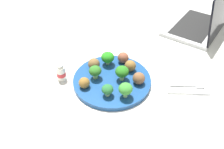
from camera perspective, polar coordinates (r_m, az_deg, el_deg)
The scene contains 17 objects.
ground_plane at distance 0.88m, azimuth 0.00°, elevation -1.77°, with size 4.00×4.00×0.00m, color beige.
plate at distance 0.87m, azimuth 0.00°, elevation -1.38°, with size 0.28×0.28×0.02m, color navy.
broccoli_floret_near_rim at distance 0.79m, azimuth -1.07°, elevation -3.57°, with size 0.04×0.04×0.04m.
broccoli_floret_far_rim at distance 0.85m, azimuth -4.01°, elevation 0.67°, with size 0.04×0.04×0.05m.
broccoli_floret_front_right at distance 0.84m, azimuth 2.37°, elevation 0.65°, with size 0.05×0.05×0.06m.
broccoli_floret_back_left at distance 0.91m, azimuth -1.01°, elevation 4.05°, with size 0.05×0.05×0.05m.
broccoli_floret_back_right at distance 0.78m, azimuth 3.21°, elevation -3.43°, with size 0.05×0.05×0.05m.
meatball_center at distance 0.90m, azimuth -4.28°, elevation 2.49°, with size 0.04×0.04×0.04m, color brown.
meatball_far_rim at distance 0.89m, azimuth 4.31°, elevation 2.05°, with size 0.04×0.04×0.04m, color brown.
meatball_front_right at distance 0.84m, azimuth 6.30°, elevation -0.90°, with size 0.04×0.04×0.04m, color brown.
meatball_back_right at distance 0.83m, azimuth -6.54°, elevation -1.95°, with size 0.04×0.04×0.04m, color brown.
meatball_near_rim at distance 0.93m, azimuth 2.63°, elevation 3.98°, with size 0.04×0.04×0.04m, color brown.
napkin at distance 0.89m, azimuth 17.30°, elevation -3.39°, with size 0.17×0.12×0.01m, color white.
fork at distance 0.90m, azimuth 17.63°, elevation -2.36°, with size 0.12×0.03×0.01m.
knife at distance 0.87m, azimuth 18.03°, elevation -3.98°, with size 0.15×0.03×0.01m.
yogurt_bottle at distance 0.89m, azimuth -11.85°, elevation 0.50°, with size 0.03×0.03×0.07m.
laptop at distance 1.23m, azimuth 20.42°, elevation 11.45°, with size 0.35×0.39×0.21m.
Camera 1 is at (0.06, -0.64, 0.60)m, focal length 38.87 mm.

